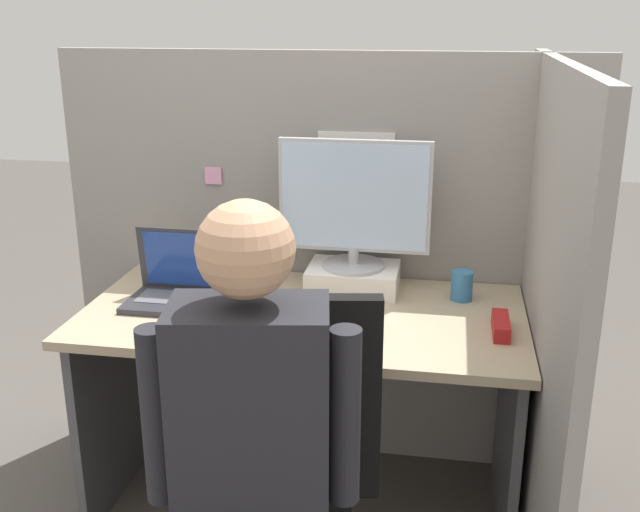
% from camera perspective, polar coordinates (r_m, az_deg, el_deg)
% --- Properties ---
extents(cubicle_panel_back, '(1.91, 0.05, 1.53)m').
position_cam_1_polar(cubicle_panel_back, '(2.76, 0.26, -0.59)').
color(cubicle_panel_back, gray).
rests_on(cubicle_panel_back, ground).
extents(cubicle_panel_right, '(0.04, 1.37, 1.53)m').
position_cam_1_polar(cubicle_panel_right, '(2.31, 16.49, -5.25)').
color(cubicle_panel_right, gray).
rests_on(cubicle_panel_right, ground).
extents(desk, '(1.41, 0.72, 0.74)m').
position_cam_1_polar(desk, '(2.49, -1.28, -8.11)').
color(desk, tan).
rests_on(desk, ground).
extents(paper_box, '(0.31, 0.23, 0.08)m').
position_cam_1_polar(paper_box, '(2.59, 2.55, -1.67)').
color(paper_box, white).
rests_on(paper_box, desk).
extents(monitor, '(0.51, 0.22, 0.44)m').
position_cam_1_polar(monitor, '(2.51, 2.64, 4.01)').
color(monitor, '#B2B2B7').
rests_on(monitor, paper_box).
extents(laptop, '(0.38, 0.22, 0.24)m').
position_cam_1_polar(laptop, '(2.50, -10.06, -2.51)').
color(laptop, '#2D2D33').
rests_on(laptop, desk).
extents(mouse, '(0.07, 0.04, 0.03)m').
position_cam_1_polar(mouse, '(2.34, -5.59, -4.65)').
color(mouse, gray).
rests_on(mouse, desk).
extents(stapler, '(0.05, 0.17, 0.05)m').
position_cam_1_polar(stapler, '(2.31, 13.61, -5.19)').
color(stapler, '#A31919').
rests_on(stapler, desk).
extents(carrot_toy, '(0.05, 0.13, 0.05)m').
position_cam_1_polar(carrot_toy, '(2.20, 3.94, -5.91)').
color(carrot_toy, orange).
rests_on(carrot_toy, desk).
extents(office_chair, '(0.54, 0.58, 1.00)m').
position_cam_1_polar(office_chair, '(1.93, -3.64, -18.68)').
color(office_chair, black).
rests_on(office_chair, ground).
extents(person, '(0.47, 0.44, 1.30)m').
position_cam_1_polar(person, '(1.67, -5.91, -14.64)').
color(person, black).
rests_on(person, ground).
extents(coffee_mug, '(0.07, 0.07, 0.10)m').
position_cam_1_polar(coffee_mug, '(2.53, 10.76, -2.23)').
color(coffee_mug, teal).
rests_on(coffee_mug, desk).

